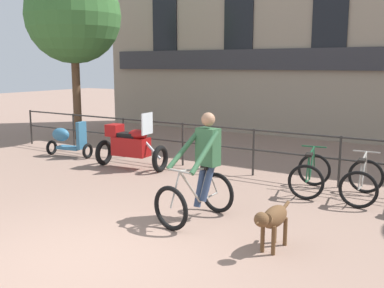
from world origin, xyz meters
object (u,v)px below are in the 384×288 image
object	(u,v)px
parked_bicycle_near_lamp	(310,174)
parked_bicycle_mid_left	(362,181)
parked_motorcycle	(130,145)
parked_scooter	(68,140)
cyclist_with_bike	(201,172)
dog	(273,219)

from	to	relation	value
parked_bicycle_near_lamp	parked_bicycle_mid_left	distance (m)	0.96
parked_motorcycle	parked_bicycle_near_lamp	size ratio (longest dim) A/B	1.47
parked_bicycle_mid_left	parked_scooter	distance (m)	7.53
cyclist_with_bike	parked_scooter	world-z (taller)	cyclist_with_bike
dog	parked_motorcycle	distance (m)	5.40
parked_motorcycle	cyclist_with_bike	bearing A→B (deg)	-128.97
parked_bicycle_near_lamp	parked_scooter	distance (m)	6.57
dog	parked_motorcycle	size ratio (longest dim) A/B	0.57
cyclist_with_bike	parked_bicycle_mid_left	xyz separation A→B (m)	(1.97, 2.40, -0.41)
cyclist_with_bike	parked_motorcycle	xyz separation A→B (m)	(-3.23, 2.13, -0.20)
cyclist_with_bike	parked_scooter	size ratio (longest dim) A/B	1.28
parked_bicycle_near_lamp	parked_bicycle_mid_left	bearing A→B (deg)	170.73
parked_bicycle_mid_left	cyclist_with_bike	bearing A→B (deg)	45.99
parked_motorcycle	parked_bicycle_mid_left	world-z (taller)	parked_motorcycle
parked_bicycle_near_lamp	parked_bicycle_mid_left	world-z (taller)	same
dog	cyclist_with_bike	bearing A→B (deg)	160.99
parked_motorcycle	parked_bicycle_near_lamp	distance (m)	4.25
parked_bicycle_mid_left	dog	bearing A→B (deg)	75.38
parked_scooter	dog	bearing A→B (deg)	-120.43
dog	parked_bicycle_near_lamp	xyz separation A→B (m)	(-0.44, 2.96, -0.08)
dog	parked_bicycle_mid_left	xyz separation A→B (m)	(0.52, 2.96, -0.08)
cyclist_with_bike	parked_bicycle_near_lamp	bearing A→B (deg)	76.77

